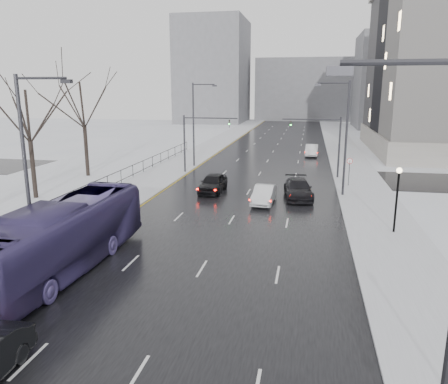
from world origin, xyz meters
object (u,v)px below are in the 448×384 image
Objects in this scene: tree_park_e at (88,176)px; lamppost_r_mid at (397,191)px; no_uturn_sign at (350,164)px; bus at (63,237)px; streetlight_l_far at (195,121)px; mast_signal_left at (194,137)px; sedan_center_near at (213,183)px; sedan_right_distant at (312,150)px; sedan_right_far at (298,189)px; streetlight_r_mid at (344,133)px; tree_park_d at (36,199)px; mast_signal_right at (329,140)px; streetlight_r_near at (448,276)px; streetlight_l_near at (29,166)px; sedan_right_near at (264,194)px.

lamppost_r_mid is at bearing -25.62° from tree_park_e.
bus is (-16.20, -23.55, -0.43)m from no_uturn_sign.
streetlight_l_far is 4.36m from mast_signal_left.
sedan_center_near is 26.00m from sedan_right_distant.
sedan_center_near is 0.89× the size of sedan_right_far.
mast_signal_left is at bearing 134.42° from sedan_right_far.
mast_signal_left reaches higher than sedan_right_distant.
sedan_center_near is at bearing -176.59° from streetlight_r_mid.
tree_park_d is at bearing 172.09° from lamppost_r_mid.
mast_signal_right reaches higher than lamppost_r_mid.
sedan_right_distant is (-5.32, 33.75, -2.11)m from lamppost_r_mid.
bus is at bearing -152.04° from lamppost_r_mid.
no_uturn_sign reaches higher than sedan_center_near.
streetlight_r_mid is 20.27m from streetlight_l_far.
tree_park_e reaches higher than tree_park_d.
tree_park_e is at bearing 154.38° from lamppost_r_mid.
tree_park_d is 21.17m from streetlight_l_far.
mast_signal_right is 2.41× the size of no_uturn_sign.
streetlight_l_far is 3.70× the size of no_uturn_sign.
lamppost_r_mid is (2.83, 20.00, -2.67)m from streetlight_r_near.
no_uturn_sign is (16.53, -4.00, -1.81)m from mast_signal_left.
mast_signal_left is at bearing 88.28° from streetlight_l_near.
streetlight_r_mid is 1.54× the size of mast_signal_left.
lamppost_r_mid is 0.66× the size of mast_signal_left.
no_uturn_sign is at bearing 75.52° from streetlight_r_mid.
sedan_right_distant is at bearing 40.31° from streetlight_l_far.
tree_park_d is at bearing -166.99° from streetlight_r_mid.
streetlight_l_near is 2.01× the size of sedan_center_near.
mast_signal_right is at bearing 0.00° from mast_signal_left.
sedan_right_distant is (3.87, 27.58, 0.04)m from sedan_right_near.
tree_park_d is 4.63× the size of no_uturn_sign.
sedan_right_far is at bearing 55.58° from streetlight_l_near.
bus is (10.80, -13.55, 1.87)m from tree_park_d.
streetlight_r_mid is 5.30m from no_uturn_sign.
sedan_right_near is at bearing 6.30° from tree_park_d.
streetlight_r_near is 38.04m from mast_signal_right.
bus is 19.27m from sedan_center_near.
bus is (11.20, -23.55, 1.87)m from tree_park_e.
streetlight_l_near is 2.34× the size of lamppost_r_mid.
sedan_right_distant is at bearing 92.65° from streetlight_r_near.
mast_signal_left reaches higher than no_uturn_sign.
mast_signal_left is (-15.49, 38.00, -1.51)m from streetlight_r_near.
mast_signal_right is 0.50× the size of bus.
no_uturn_sign is at bearing -24.73° from streetlight_l_far.
tree_park_e reaches higher than bus.
streetlight_l_near reaches higher than sedan_right_distant.
no_uturn_sign is at bearing 20.32° from tree_park_d.
mast_signal_right is (-3.67, 18.00, 1.16)m from lamppost_r_mid.
tree_park_e is 26.16m from mast_signal_right.
no_uturn_sign is 0.48× the size of sedan_right_far.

